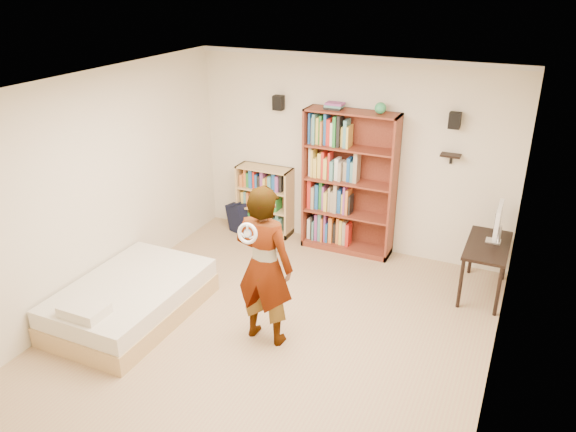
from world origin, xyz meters
The scene contains 14 objects.
ground centered at (0.00, 0.00, 0.00)m, with size 4.50×5.00×0.01m, color tan.
room_shell centered at (0.00, 0.00, 1.76)m, with size 4.52×5.02×2.71m.
crown_molding centered at (0.00, 0.00, 2.67)m, with size 4.50×5.00×0.06m.
speaker_left centered at (-1.05, 2.40, 2.00)m, with size 0.14×0.12×0.20m, color black.
speaker_right centered at (1.35, 2.40, 2.00)m, with size 0.14×0.12×0.20m, color black.
wall_shelf centered at (1.35, 2.41, 1.55)m, with size 0.25×0.16×0.03m, color black.
tall_bookshelf centered at (0.06, 2.32, 1.00)m, with size 1.27×0.37×2.01m, color brown, non-canonical shape.
low_bookshelf centered at (-1.26, 2.34, 0.52)m, with size 0.83×0.31×1.04m, color #D5B773, non-canonical shape.
computer_desk centered at (1.98, 1.88, 0.34)m, with size 0.49×0.98×0.67m, color black, non-canonical shape.
imac centered at (2.03, 1.98, 0.91)m, with size 0.10×0.48×0.48m, color white, non-canonical shape.
daybed centered at (-1.63, -0.35, 0.27)m, with size 1.20×1.85×0.55m, color white, non-canonical shape.
person centered at (-0.04, -0.07, 0.89)m, with size 0.65×0.42×1.77m, color black.
wii_wheel centered at (-0.04, -0.41, 1.40)m, with size 0.21×0.21×0.04m, color white.
navy_bag centered at (-1.66, 2.20, 0.23)m, with size 0.34×0.22×0.45m, color black, non-canonical shape.
Camera 1 is at (2.31, -4.61, 3.69)m, focal length 35.00 mm.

